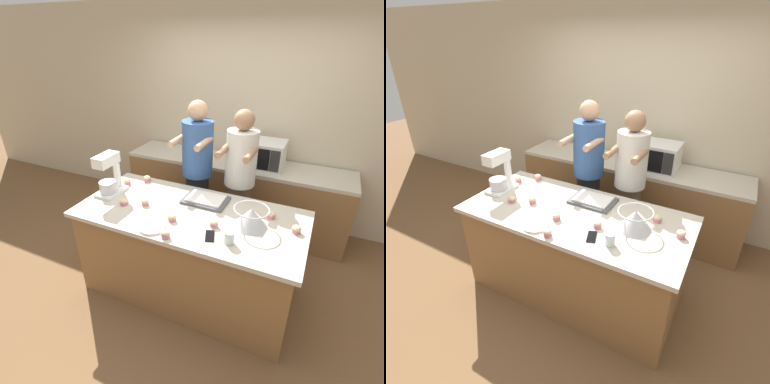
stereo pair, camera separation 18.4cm
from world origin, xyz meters
TOP-DOWN VIEW (x-y plane):
  - ground_plane at (0.00, 0.00)m, footprint 16.00×16.00m
  - back_wall at (0.00, 1.70)m, footprint 10.00×0.06m
  - island_counter at (0.00, 0.00)m, footprint 2.02×0.95m
  - back_counter at (0.00, 1.35)m, footprint 2.80×0.60m
  - person_left at (-0.24, 0.71)m, footprint 0.34×0.50m
  - person_right at (0.24, 0.71)m, footprint 0.33×0.50m
  - stand_mixer at (-0.86, 0.00)m, footprint 0.20×0.30m
  - mixing_bowl at (0.54, 0.01)m, footprint 0.29×0.29m
  - baking_tray at (0.05, 0.24)m, footprint 0.41×0.29m
  - microwave_oven at (0.30, 1.35)m, footprint 0.54×0.39m
  - cell_phone at (0.29, -0.26)m, footprint 0.11×0.16m
  - drinking_glass at (0.45, -0.27)m, footprint 0.08×0.08m
  - small_plate at (-0.18, -0.35)m, footprint 0.22×0.22m
  - cupcake_0 at (0.67, 0.21)m, footprint 0.07×0.07m
  - cupcake_1 at (-0.68, 0.38)m, footprint 0.07×0.07m
  - cupcake_2 at (-0.01, -0.41)m, footprint 0.07×0.07m
  - cupcake_3 at (0.27, -0.12)m, footprint 0.07×0.07m
  - cupcake_4 at (-0.43, -0.06)m, footprint 0.07×0.07m
  - cupcake_5 at (-0.61, -0.14)m, footprint 0.07×0.07m
  - cupcake_6 at (-0.08, -0.18)m, footprint 0.07×0.07m
  - cupcake_7 at (0.90, 0.08)m, footprint 0.07×0.07m
  - cupcake_8 at (-0.83, 0.23)m, footprint 0.07×0.07m

SIDE VIEW (x-z plane):
  - ground_plane at x=0.00m, z-range 0.00..0.00m
  - back_counter at x=0.00m, z-range 0.00..0.89m
  - island_counter at x=0.00m, z-range 0.00..0.91m
  - person_right at x=0.24m, z-range 0.05..1.74m
  - cell_phone at x=0.29m, z-range 0.91..0.92m
  - small_plate at x=-0.18m, z-range 0.91..0.92m
  - person_left at x=-0.24m, z-range 0.05..1.78m
  - baking_tray at x=0.05m, z-range 0.90..0.94m
  - cupcake_0 at x=0.67m, z-range 0.91..0.97m
  - cupcake_1 at x=-0.68m, z-range 0.91..0.97m
  - cupcake_2 at x=-0.01m, z-range 0.91..0.97m
  - cupcake_3 at x=0.27m, z-range 0.91..0.97m
  - cupcake_4 at x=-0.43m, z-range 0.91..0.97m
  - cupcake_5 at x=-0.61m, z-range 0.91..0.97m
  - cupcake_6 at x=-0.08m, z-range 0.91..0.97m
  - cupcake_7 at x=0.90m, z-range 0.91..0.97m
  - cupcake_8 at x=-0.83m, z-range 0.91..0.97m
  - drinking_glass at x=0.45m, z-range 0.91..1.01m
  - mixing_bowl at x=0.54m, z-range 0.91..1.08m
  - microwave_oven at x=0.30m, z-range 0.89..1.20m
  - stand_mixer at x=-0.86m, z-range 0.88..1.29m
  - back_wall at x=0.00m, z-range 0.00..2.70m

